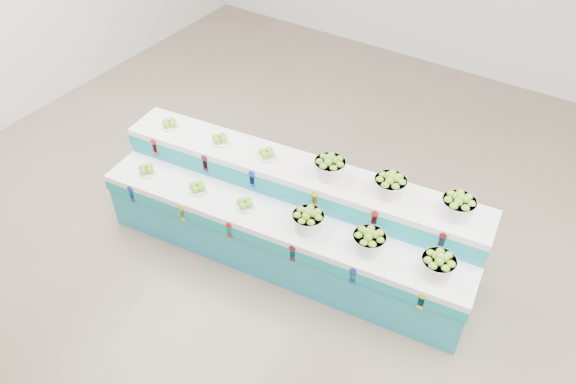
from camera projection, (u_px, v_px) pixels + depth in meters
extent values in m
plane|color=#74604E|center=(309.00, 267.00, 5.97)|extent=(10.00, 10.00, 0.00)
cylinder|color=white|center=(146.00, 169.00, 6.00)|extent=(0.23, 0.23, 0.10)
cylinder|color=white|center=(197.00, 187.00, 5.79)|extent=(0.23, 0.23, 0.10)
cylinder|color=white|center=(245.00, 203.00, 5.60)|extent=(0.23, 0.23, 0.10)
cylinder|color=white|center=(169.00, 123.00, 6.14)|extent=(0.23, 0.23, 0.10)
cylinder|color=white|center=(220.00, 139.00, 5.92)|extent=(0.23, 0.23, 0.10)
cylinder|color=white|center=(267.00, 153.00, 5.73)|extent=(0.23, 0.23, 0.10)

